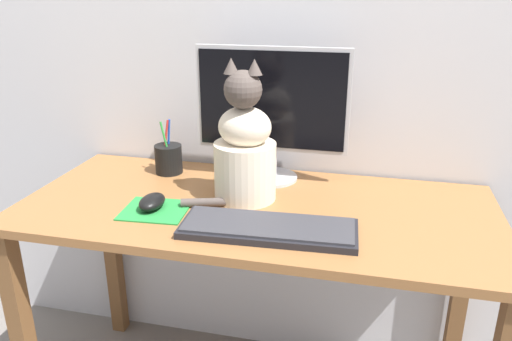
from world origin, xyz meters
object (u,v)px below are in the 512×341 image
Objects in this scene: monitor at (272,108)px; computer_mouse_left at (152,202)px; keyboard at (268,228)px; pen_cup at (169,159)px; cat at (244,149)px.

computer_mouse_left is at bearing -131.88° from monitor.
keyboard is at bearing -79.30° from monitor.
pen_cup is (-0.34, -0.02, -0.18)m from monitor.
monitor is 4.66× the size of computer_mouse_left.
keyboard is 0.27m from cat.
pen_cup is at bearing -176.45° from monitor.
cat is (-0.04, -0.17, -0.08)m from monitor.
keyboard is at bearing -56.80° from cat.
cat is at bearing 30.57° from computer_mouse_left.
keyboard is (0.07, -0.37, -0.22)m from monitor.
keyboard is at bearing -39.81° from pen_cup.
keyboard is 4.44× the size of computer_mouse_left.
pen_cup is at bearing 137.20° from keyboard.
cat is 2.29× the size of pen_cup.
monitor reaches higher than keyboard.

